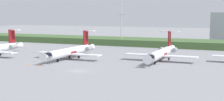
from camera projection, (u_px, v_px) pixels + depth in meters
The scene contains 7 objects.
ground_plane at pixel (121, 57), 107.29m from camera, with size 500.00×500.00×0.00m, color gray.
grass_berm at pixel (154, 42), 145.56m from camera, with size 320.00×20.00×3.03m, color #426033.
regional_jet_third at pixel (71, 51), 102.01m from camera, with size 22.81×31.00×9.00m.
regional_jet_fourth at pixel (162, 53), 97.55m from camera, with size 22.81×31.00×9.00m.
antenna_mast at pixel (121, 26), 148.06m from camera, with size 4.40×0.50×22.33m.
safety_cone_front_marker at pixel (29, 65), 88.05m from camera, with size 0.44×0.44×0.55m, color orange.
safety_cone_mid_marker at pixel (38, 66), 85.96m from camera, with size 0.44×0.44×0.55m, color orange.
Camera 1 is at (39.23, -68.86, 14.57)m, focal length 49.45 mm.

